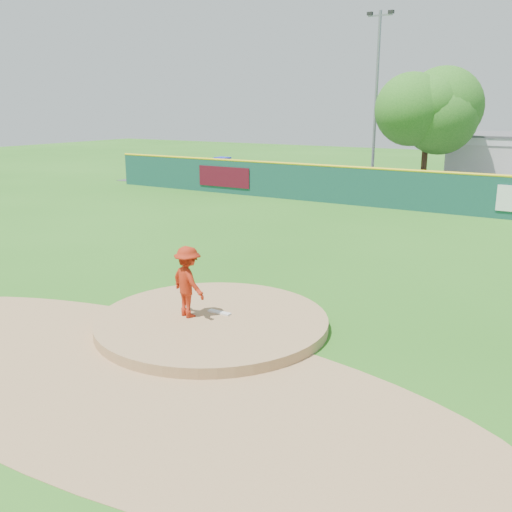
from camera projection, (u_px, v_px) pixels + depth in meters
The scene contains 12 objects.
ground at pixel (212, 327), 13.59m from camera, with size 120.00×120.00×0.00m, color #286B19.
pitchers_mound at pixel (212, 327), 13.59m from camera, with size 5.50×5.50×0.50m, color #9E774C.
pitching_rubber at pixel (219, 312), 13.77m from camera, with size 0.60×0.15×0.04m, color white.
infield_dirt_arc at pixel (123, 376), 11.11m from camera, with size 15.40×15.40×0.01m, color #9E774C.
parking_lot at pixel (463, 190), 35.87m from camera, with size 44.00×16.00×0.02m, color #38383A.
pitcher at pixel (188, 282), 13.38m from camera, with size 1.10×0.63×1.70m, color #A2220D.
van at pixel (418, 186), 33.18m from camera, with size 2.02×4.38×1.22m, color white.
fence_banners at pixel (359, 187), 29.84m from camera, with size 20.76×0.04×1.20m.
playground_slide at pixel (222, 167), 41.88m from camera, with size 0.96×2.69×1.49m.
outfield_fence at pixel (424, 190), 28.17m from camera, with size 40.00×0.14×2.07m.
deciduous_tree at pixel (428, 116), 34.07m from camera, with size 5.60×5.60×7.36m.
light_pole_left at pixel (376, 91), 37.36m from camera, with size 1.75×0.25×11.00m.
Camera 1 is at (7.51, -10.31, 5.09)m, focal length 40.00 mm.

